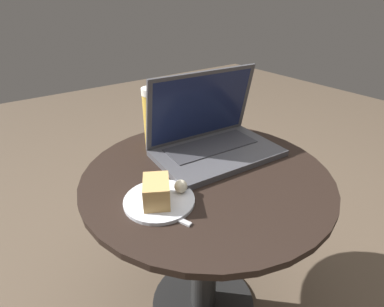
{
  "coord_description": "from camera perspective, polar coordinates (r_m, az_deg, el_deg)",
  "views": [
    {
      "loc": [
        -0.45,
        -0.55,
        1.02
      ],
      "look_at": [
        -0.04,
        0.01,
        0.64
      ],
      "focal_mm": 28.0,
      "sensor_mm": 36.0,
      "label": 1
    }
  ],
  "objects": [
    {
      "name": "snack_plate",
      "position": [
        0.72,
        -6.26,
        -7.89
      ],
      "size": [
        0.17,
        0.17,
        0.07
      ],
      "color": "silver",
      "rests_on": "table"
    },
    {
      "name": "ground_plane",
      "position": [
        1.24,
        2.09,
        -26.58
      ],
      "size": [
        6.0,
        6.0,
        0.0
      ],
      "primitive_type": "plane",
      "color": "brown"
    },
    {
      "name": "table",
      "position": [
        0.94,
        2.53,
        -12.18
      ],
      "size": [
        0.69,
        0.69,
        0.57
      ],
      "color": "black",
      "rests_on": "ground_plane"
    },
    {
      "name": "fork",
      "position": [
        0.71,
        -6.94,
        -10.52
      ],
      "size": [
        0.08,
        0.16,
        0.0
      ],
      "color": "#B2B2B7",
      "rests_on": "table"
    },
    {
      "name": "beer_glass",
      "position": [
        0.94,
        -7.36,
        6.56
      ],
      "size": [
        0.06,
        0.06,
        0.2
      ],
      "color": "gold",
      "rests_on": "table"
    },
    {
      "name": "laptop",
      "position": [
        0.93,
        3.8,
        3.17
      ],
      "size": [
        0.39,
        0.26,
        0.25
      ],
      "color": "#47474C",
      "rests_on": "table"
    }
  ]
}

